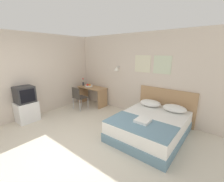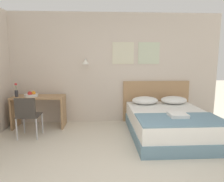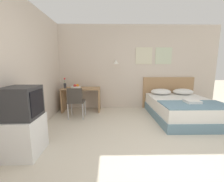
% 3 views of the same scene
% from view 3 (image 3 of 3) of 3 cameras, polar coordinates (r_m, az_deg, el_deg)
% --- Properties ---
extents(ground_plane, '(24.00, 24.00, 0.00)m').
position_cam_3_polar(ground_plane, '(2.62, 17.39, -23.04)').
color(ground_plane, beige).
extents(wall_back, '(5.48, 0.31, 2.65)m').
position_cam_3_polar(wall_back, '(4.95, 7.88, 8.86)').
color(wall_back, beige).
rests_on(wall_back, ground_plane).
extents(bed, '(1.53, 1.98, 0.51)m').
position_cam_3_polar(bed, '(4.43, 25.15, -6.19)').
color(bed, '#66899E').
rests_on(bed, ground_plane).
extents(headboard, '(1.65, 0.06, 1.02)m').
position_cam_3_polar(headboard, '(5.29, 20.52, -0.58)').
color(headboard, '#A87F56').
rests_on(headboard, ground_plane).
extents(pillow_left, '(0.61, 0.46, 0.18)m').
position_cam_3_polar(pillow_left, '(4.86, 18.12, -0.23)').
color(pillow_left, white).
rests_on(pillow_left, bed).
extents(pillow_right, '(0.61, 0.46, 0.18)m').
position_cam_3_polar(pillow_right, '(5.13, 25.43, -0.19)').
color(pillow_right, white).
rests_on(pillow_right, bed).
extents(throw_blanket, '(1.49, 0.79, 0.02)m').
position_cam_3_polar(throw_blanket, '(3.88, 29.14, -4.58)').
color(throw_blanket, '#66899E').
rests_on(throw_blanket, bed).
extents(folded_towel_near_foot, '(0.32, 0.31, 0.06)m').
position_cam_3_polar(folded_towel_near_foot, '(3.99, 28.24, -3.52)').
color(folded_towel_near_foot, white).
rests_on(folded_towel_near_foot, throw_blanket).
extents(desk, '(1.14, 0.54, 0.72)m').
position_cam_3_polar(desk, '(4.69, -11.62, -1.47)').
color(desk, '#A87F56').
rests_on(desk, ground_plane).
extents(desk_chair, '(0.42, 0.42, 0.83)m').
position_cam_3_polar(desk_chair, '(4.03, -13.62, -3.46)').
color(desk_chair, '#3D3833').
rests_on(desk_chair, ground_plane).
extents(fruit_bowl, '(0.30, 0.30, 0.13)m').
position_cam_3_polar(fruit_bowl, '(4.63, -13.62, 1.61)').
color(fruit_bowl, silver).
rests_on(fruit_bowl, desk).
extents(flower_vase, '(0.07, 0.07, 0.31)m').
position_cam_3_polar(flower_vase, '(4.70, -17.50, 2.39)').
color(flower_vase, '#333338').
rests_on(flower_vase, desk).
extents(tv_stand, '(0.47, 0.58, 0.61)m').
position_cam_3_polar(tv_stand, '(2.81, -30.09, -14.60)').
color(tv_stand, white).
rests_on(tv_stand, ground_plane).
extents(television, '(0.46, 0.49, 0.48)m').
position_cam_3_polar(television, '(2.65, -31.03, -3.75)').
color(television, '#2D2D30').
rests_on(television, tv_stand).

